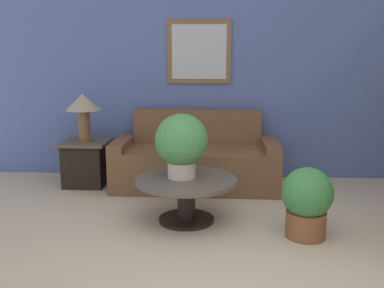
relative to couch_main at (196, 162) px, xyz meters
name	(u,v)px	position (x,y,z in m)	size (l,w,h in m)	color
wall_back	(237,79)	(0.51, 0.52, 1.00)	(6.95, 0.09, 2.60)	#5166A8
couch_main	(196,162)	(0.00, 0.00, 0.00)	(2.00, 0.88, 0.93)	brown
coffee_table	(186,190)	(-0.02, -1.18, 0.01)	(0.99, 0.99, 0.44)	black
side_table	(86,162)	(-1.38, -0.03, -0.02)	(0.58, 0.58, 0.57)	black
table_lamp	(83,106)	(-1.38, -0.03, 0.69)	(0.44, 0.44, 0.59)	brown
potted_plant_on_table	(182,143)	(-0.07, -1.15, 0.48)	(0.51, 0.51, 0.63)	beige
potted_plant_floor	(307,201)	(1.07, -1.49, 0.03)	(0.46, 0.46, 0.64)	brown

